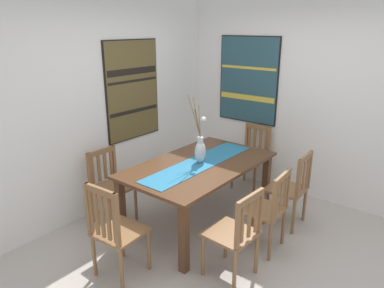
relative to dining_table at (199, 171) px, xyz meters
name	(u,v)px	position (x,y,z in m)	size (l,w,h in m)	color
ground_plane	(228,252)	(-0.29, -0.61, -0.68)	(6.40, 6.40, 0.03)	#B2A89E
wall_back	(106,103)	(-0.29, 1.25, 0.69)	(6.40, 0.12, 2.70)	silver
wall_side	(309,98)	(1.57, -0.61, 0.69)	(0.12, 6.40, 2.70)	silver
dining_table	(199,171)	(0.00, 0.00, 0.00)	(1.80, 1.05, 0.76)	#51331E
table_runner	(200,163)	(0.00, 0.00, 0.10)	(1.65, 0.36, 0.01)	#236B93
centerpiece_vase	(200,149)	(0.02, 0.01, 0.26)	(0.21, 0.25, 0.78)	silver
chair_0	(252,156)	(1.28, 0.02, -0.18)	(0.43, 0.43, 0.91)	brown
chair_1	(236,233)	(-0.58, -0.86, -0.19)	(0.44, 0.44, 0.90)	brown
chair_2	(115,230)	(-1.27, 0.00, -0.16)	(0.45, 0.45, 0.97)	brown
chair_3	(267,209)	(0.02, -0.87, -0.20)	(0.45, 0.45, 0.88)	brown
chair_4	(291,188)	(0.63, -0.86, -0.19)	(0.44, 0.44, 0.91)	brown
chair_5	(110,184)	(-0.62, 0.87, -0.19)	(0.43, 0.43, 0.88)	brown
painting_on_back_wall	(132,90)	(0.10, 1.19, 0.80)	(0.88, 0.05, 1.29)	black
painting_on_side_wall	(248,80)	(1.51, 0.28, 0.86)	(0.05, 0.94, 1.23)	black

